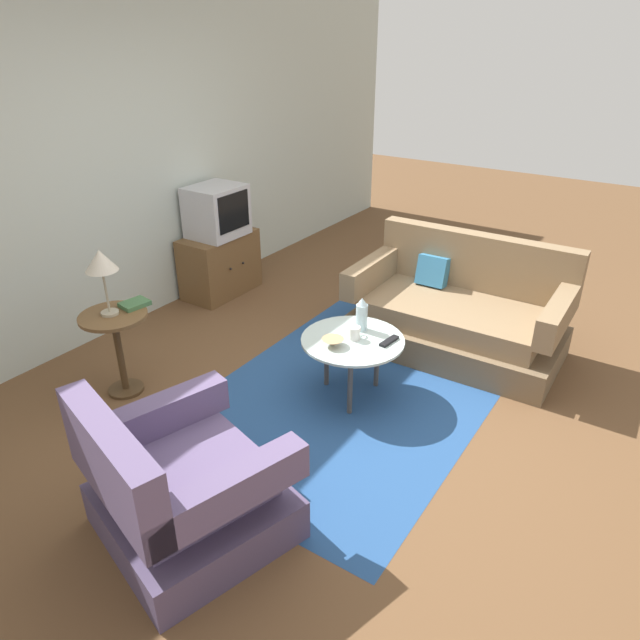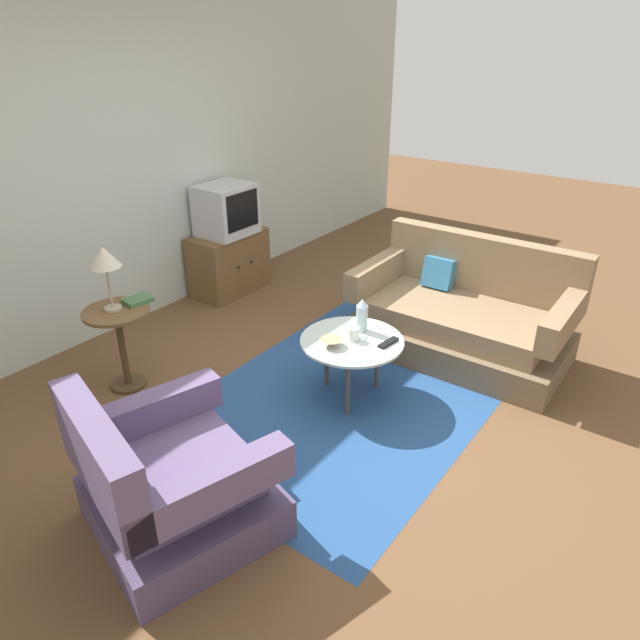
{
  "view_description": "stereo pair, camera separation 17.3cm",
  "coord_description": "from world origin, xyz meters",
  "px_view_note": "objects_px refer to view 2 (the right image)",
  "views": [
    {
      "loc": [
        -2.91,
        -1.67,
        2.39
      ],
      "look_at": [
        0.1,
        0.32,
        0.55
      ],
      "focal_mm": 32.37,
      "sensor_mm": 36.0,
      "label": 1
    },
    {
      "loc": [
        -2.81,
        -1.81,
        2.39
      ],
      "look_at": [
        0.1,
        0.32,
        0.55
      ],
      "focal_mm": 32.37,
      "sensor_mm": 36.0,
      "label": 2
    }
  ],
  "objects_px": {
    "coffee_table": "(352,345)",
    "mug": "(354,334)",
    "television": "(226,210)",
    "bowl": "(331,343)",
    "armchair": "(171,486)",
    "table_lamp": "(104,259)",
    "vase": "(362,315)",
    "book": "(138,300)",
    "side_table": "(120,333)",
    "couch": "(463,318)",
    "tv_remote_dark": "(388,343)",
    "tv_stand": "(229,262)"
  },
  "relations": [
    {
      "from": "bowl",
      "to": "armchair",
      "type": "bearing_deg",
      "value": -179.96
    },
    {
      "from": "armchair",
      "to": "book",
      "type": "bearing_deg",
      "value": 162.61
    },
    {
      "from": "armchair",
      "to": "side_table",
      "type": "bearing_deg",
      "value": 168.58
    },
    {
      "from": "coffee_table",
      "to": "tv_remote_dark",
      "type": "bearing_deg",
      "value": -68.2
    },
    {
      "from": "couch",
      "to": "vase",
      "type": "bearing_deg",
      "value": 66.91
    },
    {
      "from": "coffee_table",
      "to": "side_table",
      "type": "bearing_deg",
      "value": 121.87
    },
    {
      "from": "coffee_table",
      "to": "book",
      "type": "height_order",
      "value": "book"
    },
    {
      "from": "coffee_table",
      "to": "table_lamp",
      "type": "relative_size",
      "value": 1.55
    },
    {
      "from": "book",
      "to": "side_table",
      "type": "bearing_deg",
      "value": -177.09
    },
    {
      "from": "television",
      "to": "table_lamp",
      "type": "xyz_separation_m",
      "value": [
        -1.72,
        -0.57,
        0.16
      ]
    },
    {
      "from": "armchair",
      "to": "table_lamp",
      "type": "distance_m",
      "value": 1.69
    },
    {
      "from": "table_lamp",
      "to": "vase",
      "type": "bearing_deg",
      "value": -53.75
    },
    {
      "from": "coffee_table",
      "to": "television",
      "type": "xyz_separation_m",
      "value": [
        0.84,
        2.0,
        0.42
      ]
    },
    {
      "from": "table_lamp",
      "to": "bowl",
      "type": "xyz_separation_m",
      "value": [
        0.72,
        -1.36,
        -0.51
      ]
    },
    {
      "from": "armchair",
      "to": "television",
      "type": "relative_size",
      "value": 2.15
    },
    {
      "from": "bowl",
      "to": "television",
      "type": "bearing_deg",
      "value": 62.61
    },
    {
      "from": "armchair",
      "to": "book",
      "type": "relative_size",
      "value": 5.17
    },
    {
      "from": "mug",
      "to": "tv_remote_dark",
      "type": "bearing_deg",
      "value": -68.66
    },
    {
      "from": "couch",
      "to": "bowl",
      "type": "relative_size",
      "value": 10.96
    },
    {
      "from": "tv_remote_dark",
      "to": "book",
      "type": "height_order",
      "value": "book"
    },
    {
      "from": "vase",
      "to": "book",
      "type": "xyz_separation_m",
      "value": [
        -0.85,
        1.36,
        0.06
      ]
    },
    {
      "from": "armchair",
      "to": "tv_remote_dark",
      "type": "height_order",
      "value": "armchair"
    },
    {
      "from": "side_table",
      "to": "vase",
      "type": "distance_m",
      "value": 1.73
    },
    {
      "from": "television",
      "to": "tv_remote_dark",
      "type": "xyz_separation_m",
      "value": [
        -0.75,
        -2.23,
        -0.37
      ]
    },
    {
      "from": "couch",
      "to": "coffee_table",
      "type": "xyz_separation_m",
      "value": [
        -1.08,
        0.36,
        0.12
      ]
    },
    {
      "from": "television",
      "to": "vase",
      "type": "relative_size",
      "value": 2.04
    },
    {
      "from": "television",
      "to": "table_lamp",
      "type": "distance_m",
      "value": 1.82
    },
    {
      "from": "tv_stand",
      "to": "book",
      "type": "distance_m",
      "value": 1.69
    },
    {
      "from": "side_table",
      "to": "mug",
      "type": "relative_size",
      "value": 4.83
    },
    {
      "from": "tv_stand",
      "to": "book",
      "type": "relative_size",
      "value": 3.64
    },
    {
      "from": "television",
      "to": "table_lamp",
      "type": "relative_size",
      "value": 1.08
    },
    {
      "from": "coffee_table",
      "to": "mug",
      "type": "distance_m",
      "value": 0.09
    },
    {
      "from": "coffee_table",
      "to": "mug",
      "type": "height_order",
      "value": "mug"
    },
    {
      "from": "table_lamp",
      "to": "bowl",
      "type": "relative_size",
      "value": 3.05
    },
    {
      "from": "couch",
      "to": "table_lamp",
      "type": "bearing_deg",
      "value": 46.82
    },
    {
      "from": "coffee_table",
      "to": "side_table",
      "type": "distance_m",
      "value": 1.65
    },
    {
      "from": "tv_stand",
      "to": "vase",
      "type": "height_order",
      "value": "vase"
    },
    {
      "from": "vase",
      "to": "book",
      "type": "distance_m",
      "value": 1.61
    },
    {
      "from": "armchair",
      "to": "side_table",
      "type": "distance_m",
      "value": 1.53
    },
    {
      "from": "vase",
      "to": "bowl",
      "type": "bearing_deg",
      "value": 172.24
    },
    {
      "from": "side_table",
      "to": "bowl",
      "type": "distance_m",
      "value": 1.52
    },
    {
      "from": "armchair",
      "to": "coffee_table",
      "type": "distance_m",
      "value": 1.59
    },
    {
      "from": "tv_remote_dark",
      "to": "coffee_table",
      "type": "bearing_deg",
      "value": 118.61
    },
    {
      "from": "tv_stand",
      "to": "tv_remote_dark",
      "type": "height_order",
      "value": "tv_stand"
    },
    {
      "from": "side_table",
      "to": "tv_remote_dark",
      "type": "relative_size",
      "value": 3.44
    },
    {
      "from": "armchair",
      "to": "bowl",
      "type": "relative_size",
      "value": 7.11
    },
    {
      "from": "table_lamp",
      "to": "vase",
      "type": "relative_size",
      "value": 1.88
    },
    {
      "from": "television",
      "to": "bowl",
      "type": "height_order",
      "value": "television"
    },
    {
      "from": "coffee_table",
      "to": "book",
      "type": "xyz_separation_m",
      "value": [
        -0.69,
        1.38,
        0.23
      ]
    },
    {
      "from": "couch",
      "to": "table_lamp",
      "type": "relative_size",
      "value": 3.59
    }
  ]
}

